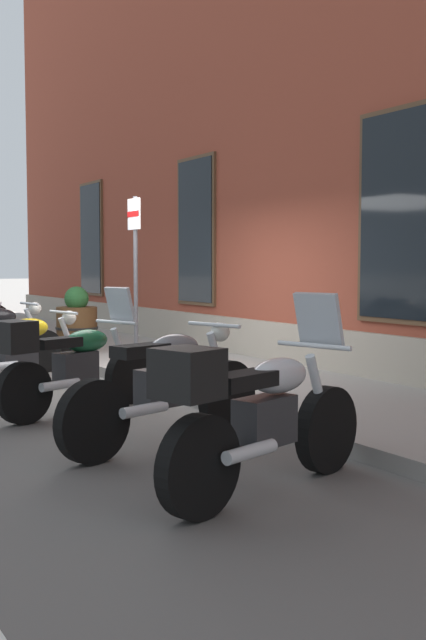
{
  "coord_description": "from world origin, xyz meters",
  "views": [
    {
      "loc": [
        8.71,
        -3.96,
        1.54
      ],
      "look_at": [
        0.99,
        0.76,
        0.86
      ],
      "focal_mm": 41.96,
      "sensor_mm": 36.0,
      "label": 1
    }
  ],
  "objects_px": {
    "motorcycle_yellow_naked": "(23,353)",
    "motorcycle_silver_touring": "(260,414)",
    "motorcycle_grey_naked": "(168,388)",
    "parking_sign": "(135,255)",
    "barrel_planter": "(77,323)",
    "motorcycle_green_touring": "(71,363)"
  },
  "relations": [
    {
      "from": "motorcycle_yellow_naked",
      "to": "motorcycle_green_touring",
      "type": "bearing_deg",
      "value": -0.36
    },
    {
      "from": "motorcycle_silver_touring",
      "to": "parking_sign",
      "type": "bearing_deg",
      "value": 162.2
    },
    {
      "from": "motorcycle_grey_naked",
      "to": "barrel_planter",
      "type": "xyz_separation_m",
      "value": [
        -6.14,
        1.56,
        0.07
      ]
    },
    {
      "from": "motorcycle_grey_naked",
      "to": "parking_sign",
      "type": "relative_size",
      "value": 0.91
    },
    {
      "from": "motorcycle_grey_naked",
      "to": "motorcycle_silver_touring",
      "type": "bearing_deg",
      "value": -5.36
    },
    {
      "from": "motorcycle_yellow_naked",
      "to": "parking_sign",
      "type": "relative_size",
      "value": 0.9
    },
    {
      "from": "motorcycle_grey_naked",
      "to": "motorcycle_silver_touring",
      "type": "xyz_separation_m",
      "value": [
        1.56,
        -0.15,
        0.06
      ]
    },
    {
      "from": "motorcycle_silver_touring",
      "to": "barrel_planter",
      "type": "height_order",
      "value": "motorcycle_silver_touring"
    },
    {
      "from": "motorcycle_yellow_naked",
      "to": "barrel_planter",
      "type": "relative_size",
      "value": 2.07
    },
    {
      "from": "barrel_planter",
      "to": "motorcycle_silver_touring",
      "type": "bearing_deg",
      "value": -12.48
    },
    {
      "from": "motorcycle_green_touring",
      "to": "barrel_planter",
      "type": "relative_size",
      "value": 1.86
    },
    {
      "from": "motorcycle_yellow_naked",
      "to": "motorcycle_grey_naked",
      "type": "xyz_separation_m",
      "value": [
        3.29,
        0.23,
        0.02
      ]
    },
    {
      "from": "motorcycle_yellow_naked",
      "to": "motorcycle_green_touring",
      "type": "height_order",
      "value": "motorcycle_green_touring"
    },
    {
      "from": "barrel_planter",
      "to": "parking_sign",
      "type": "bearing_deg",
      "value": 4.2
    },
    {
      "from": "motorcycle_grey_naked",
      "to": "barrel_planter",
      "type": "bearing_deg",
      "value": 165.76
    },
    {
      "from": "motorcycle_grey_naked",
      "to": "parking_sign",
      "type": "bearing_deg",
      "value": 157.93
    },
    {
      "from": "motorcycle_green_touring",
      "to": "motorcycle_silver_touring",
      "type": "relative_size",
      "value": 0.98
    },
    {
      "from": "motorcycle_green_touring",
      "to": "parking_sign",
      "type": "height_order",
      "value": "parking_sign"
    },
    {
      "from": "motorcycle_yellow_naked",
      "to": "motorcycle_silver_touring",
      "type": "bearing_deg",
      "value": 0.95
    },
    {
      "from": "motorcycle_grey_naked",
      "to": "motorcycle_silver_touring",
      "type": "distance_m",
      "value": 1.56
    },
    {
      "from": "parking_sign",
      "to": "barrel_planter",
      "type": "distance_m",
      "value": 2.24
    },
    {
      "from": "motorcycle_green_touring",
      "to": "motorcycle_grey_naked",
      "type": "height_order",
      "value": "motorcycle_green_touring"
    }
  ]
}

